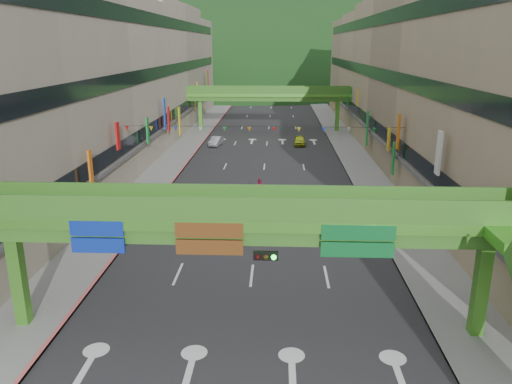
{
  "coord_description": "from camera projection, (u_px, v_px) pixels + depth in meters",
  "views": [
    {
      "loc": [
        1.44,
        -15.43,
        13.4
      ],
      "look_at": [
        0.0,
        18.0,
        3.5
      ],
      "focal_mm": 35.0,
      "sensor_mm": 36.0,
      "label": 1
    }
  ],
  "objects": [
    {
      "name": "pedestrian_dark",
      "position": [
        396.0,
        231.0,
        34.76
      ],
      "size": [
        1.12,
        0.54,
        1.86
      ],
      "primitive_type": "imported",
      "rotation": [
        0.0,
        0.0,
        0.08
      ],
      "color": "#21232A",
      "rests_on": "ground"
    },
    {
      "name": "pedestrian_blue",
      "position": [
        405.0,
        202.0,
        41.57
      ],
      "size": [
        0.8,
        0.56,
        1.6
      ],
      "primitive_type": "imported",
      "rotation": [
        0.0,
        0.0,
        3.03
      ],
      "color": "#303B51",
      "rests_on": "ground"
    },
    {
      "name": "sidewalk_left",
      "position": [
        185.0,
        148.0,
        66.97
      ],
      "size": [
        4.0,
        140.0,
        0.15
      ],
      "primitive_type": "cube",
      "color": "gray",
      "rests_on": "ground"
    },
    {
      "name": "building_row_left",
      "position": [
        121.0,
        76.0,
        64.64
      ],
      "size": [
        12.8,
        95.0,
        19.0
      ],
      "color": "#9E937F",
      "rests_on": "ground"
    },
    {
      "name": "road_slab",
      "position": [
        266.0,
        149.0,
        66.54
      ],
      "size": [
        18.0,
        140.0,
        0.02
      ],
      "primitive_type": "cube",
      "color": "#28282B",
      "rests_on": "ground"
    },
    {
      "name": "car_yellow",
      "position": [
        300.0,
        140.0,
        69.12
      ],
      "size": [
        1.61,
        3.85,
        1.3
      ],
      "primitive_type": "imported",
      "rotation": [
        0.0,
        0.0,
        -0.02
      ],
      "color": "gold",
      "rests_on": "ground"
    },
    {
      "name": "parked_scooter_row",
      "position": [
        366.0,
        208.0,
        40.87
      ],
      "size": [
        1.6,
        9.35,
        1.08
      ],
      "color": "black",
      "rests_on": "ground"
    },
    {
      "name": "scooter_rider_mid",
      "position": [
        260.0,
        189.0,
        44.84
      ],
      "size": [
        0.84,
        1.6,
        1.9
      ],
      "color": "black",
      "rests_on": "ground"
    },
    {
      "name": "scooter_rider_far",
      "position": [
        181.0,
        207.0,
        39.3
      ],
      "size": [
        0.98,
        1.59,
        2.18
      ],
      "color": "maroon",
      "rests_on": "ground"
    },
    {
      "name": "curb_right",
      "position": [
        335.0,
        149.0,
        66.14
      ],
      "size": [
        0.2,
        140.0,
        0.18
      ],
      "primitive_type": "cube",
      "color": "gray",
      "rests_on": "ground"
    },
    {
      "name": "hill_right",
      "position": [
        340.0,
        81.0,
        190.06
      ],
      "size": [
        208.0,
        176.0,
        128.0
      ],
      "primitive_type": "ellipsoid",
      "color": "#1C4419",
      "rests_on": "ground"
    },
    {
      "name": "hill_left",
      "position": [
        230.0,
        85.0,
        172.54
      ],
      "size": [
        168.0,
        140.0,
        112.0
      ],
      "primitive_type": "ellipsoid",
      "color": "#1C4419",
      "rests_on": "ground"
    },
    {
      "name": "scooter_rider_near",
      "position": [
        194.0,
        224.0,
        35.96
      ],
      "size": [
        0.71,
        1.6,
        2.08
      ],
      "color": "black",
      "rests_on": "ground"
    },
    {
      "name": "overpass_near",
      "position": [
        265.0,
        236.0,
        22.28
      ],
      "size": [
        28.0,
        12.27,
        7.1
      ],
      "color": "#4C9E2D",
      "rests_on": "ground"
    },
    {
      "name": "sidewalk_right",
      "position": [
        349.0,
        149.0,
        66.07
      ],
      "size": [
        4.0,
        140.0,
        0.15
      ],
      "primitive_type": "cube",
      "color": "gray",
      "rests_on": "ground"
    },
    {
      "name": "pedestrian_red",
      "position": [
        377.0,
        202.0,
        41.31
      ],
      "size": [
        0.94,
        0.79,
        1.7
      ],
      "primitive_type": "imported",
      "rotation": [
        0.0,
        0.0,
        0.2
      ],
      "color": "#A8142D",
      "rests_on": "ground"
    },
    {
      "name": "car_silver",
      "position": [
        216.0,
        141.0,
        68.81
      ],
      "size": [
        1.85,
        3.88,
        1.23
      ],
      "primitive_type": "imported",
      "rotation": [
        0.0,
        0.0,
        -0.15
      ],
      "color": "#A9A7AF",
      "rests_on": "ground"
    },
    {
      "name": "curb_left",
      "position": [
        199.0,
        148.0,
        66.89
      ],
      "size": [
        0.2,
        140.0,
        0.18
      ],
      "primitive_type": "cube",
      "color": "#CC5959",
      "rests_on": "ground"
    },
    {
      "name": "building_row_right",
      "position": [
        416.0,
        77.0,
        63.08
      ],
      "size": [
        12.8,
        95.0,
        19.0
      ],
      "color": "gray",
      "rests_on": "ground"
    },
    {
      "name": "bunting_string",
      "position": [
        262.0,
        129.0,
        45.69
      ],
      "size": [
        26.0,
        0.36,
        0.47
      ],
      "color": "black",
      "rests_on": "ground"
    },
    {
      "name": "scooter_rider_left",
      "position": [
        228.0,
        224.0,
        35.71
      ],
      "size": [
        1.09,
        1.59,
        2.11
      ],
      "color": "#9C9AA4",
      "rests_on": "ground"
    },
    {
      "name": "overpass_far",
      "position": [
        269.0,
        97.0,
        79.38
      ],
      "size": [
        28.0,
        2.2,
        7.1
      ],
      "color": "#4C9E2D",
      "rests_on": "ground"
    }
  ]
}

